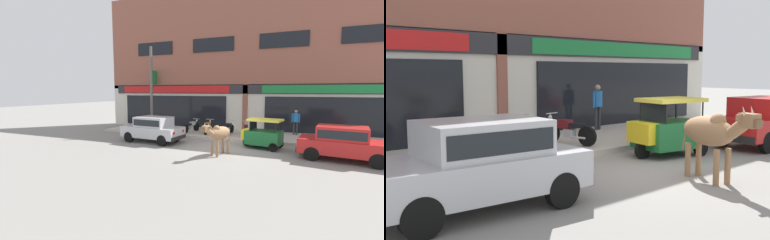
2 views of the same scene
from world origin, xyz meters
The scene contains 13 objects.
ground_plane centered at (0.00, 0.00, 0.00)m, with size 90.00×90.00×0.00m, color gray.
sidewalk centered at (0.00, 4.09, 0.07)m, with size 19.00×3.79×0.15m, color #B7AFA3.
shop_building centered at (0.00, 6.25, 5.05)m, with size 23.00×1.40×10.47m.
cow centered at (0.22, -1.23, 1.01)m, with size 1.00×2.08×1.61m.
car_0 centered at (5.33, -0.09, 0.81)m, with size 3.77×2.11×1.46m.
car_1 centered at (-4.18, 0.28, 0.81)m, with size 3.72×1.91×1.46m.
auto_rickshaw centered at (1.87, 1.04, 0.66)m, with size 2.11×1.47×1.52m.
motorcycle_0 centered at (-3.14, 3.49, 0.54)m, with size 0.67×1.78×0.88m.
motorcycle_1 centered at (-1.95, 3.52, 0.54)m, with size 0.52×1.81×0.88m.
motorcycle_2 centered at (-0.62, 3.66, 0.54)m, with size 0.58×1.80×0.88m.
motorcycle_3 centered at (0.57, 3.47, 0.54)m, with size 0.64×1.79×0.88m.
pedestrian centered at (3.41, 5.12, 1.13)m, with size 0.50×0.32×1.60m.
utility_pole centered at (-5.60, 2.50, 2.99)m, with size 0.18×0.18×5.69m, color #595651.
Camera 1 is at (3.52, -12.38, 2.96)m, focal length 24.00 mm.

